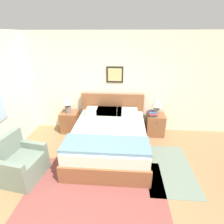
{
  "coord_description": "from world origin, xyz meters",
  "views": [
    {
      "loc": [
        0.34,
        -1.73,
        2.5
      ],
      "look_at": [
        0.1,
        1.51,
        1.05
      ],
      "focal_mm": 28.0,
      "sensor_mm": 36.0,
      "label": 1
    }
  ],
  "objects_px": {
    "nightstand_by_door": "(155,125)",
    "table_lamp_near_window": "(67,101)",
    "table_lamp_by_door": "(157,104)",
    "bed": "(109,138)",
    "armchair": "(21,164)",
    "nightstand_near_window": "(70,122)"
  },
  "relations": [
    {
      "from": "nightstand_near_window",
      "to": "table_lamp_by_door",
      "type": "bearing_deg",
      "value": -0.32
    },
    {
      "from": "bed",
      "to": "armchair",
      "type": "distance_m",
      "value": 1.84
    },
    {
      "from": "table_lamp_by_door",
      "to": "armchair",
      "type": "bearing_deg",
      "value": -147.08
    },
    {
      "from": "nightstand_by_door",
      "to": "table_lamp_near_window",
      "type": "bearing_deg",
      "value": -179.69
    },
    {
      "from": "armchair",
      "to": "table_lamp_by_door",
      "type": "bearing_deg",
      "value": 132.09
    },
    {
      "from": "bed",
      "to": "armchair",
      "type": "height_order",
      "value": "bed"
    },
    {
      "from": "bed",
      "to": "table_lamp_near_window",
      "type": "bearing_deg",
      "value": 145.73
    },
    {
      "from": "armchair",
      "to": "nightstand_by_door",
      "type": "distance_m",
      "value": 3.26
    },
    {
      "from": "nightstand_by_door",
      "to": "table_lamp_by_door",
      "type": "distance_m",
      "value": 0.6
    },
    {
      "from": "nightstand_near_window",
      "to": "nightstand_by_door",
      "type": "bearing_deg",
      "value": 0.0
    },
    {
      "from": "armchair",
      "to": "table_lamp_by_door",
      "type": "xyz_separation_m",
      "value": [
        2.72,
        1.76,
        0.59
      ]
    },
    {
      "from": "armchair",
      "to": "nightstand_by_door",
      "type": "bearing_deg",
      "value": 132.18
    },
    {
      "from": "bed",
      "to": "nightstand_near_window",
      "type": "xyz_separation_m",
      "value": [
        -1.16,
        0.82,
        -0.04
      ]
    },
    {
      "from": "bed",
      "to": "armchair",
      "type": "relative_size",
      "value": 2.47
    },
    {
      "from": "bed",
      "to": "armchair",
      "type": "xyz_separation_m",
      "value": [
        -1.57,
        -0.96,
        -0.03
      ]
    },
    {
      "from": "table_lamp_near_window",
      "to": "table_lamp_by_door",
      "type": "bearing_deg",
      "value": 0.0
    },
    {
      "from": "table_lamp_by_door",
      "to": "nightstand_by_door",
      "type": "bearing_deg",
      "value": 51.9
    },
    {
      "from": "armchair",
      "to": "table_lamp_near_window",
      "type": "bearing_deg",
      "value": 176.73
    },
    {
      "from": "table_lamp_near_window",
      "to": "table_lamp_by_door",
      "type": "relative_size",
      "value": 1.0
    },
    {
      "from": "nightstand_by_door",
      "to": "table_lamp_near_window",
      "type": "height_order",
      "value": "table_lamp_near_window"
    },
    {
      "from": "bed",
      "to": "table_lamp_near_window",
      "type": "height_order",
      "value": "table_lamp_near_window"
    },
    {
      "from": "table_lamp_by_door",
      "to": "table_lamp_near_window",
      "type": "bearing_deg",
      "value": 180.0
    }
  ]
}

